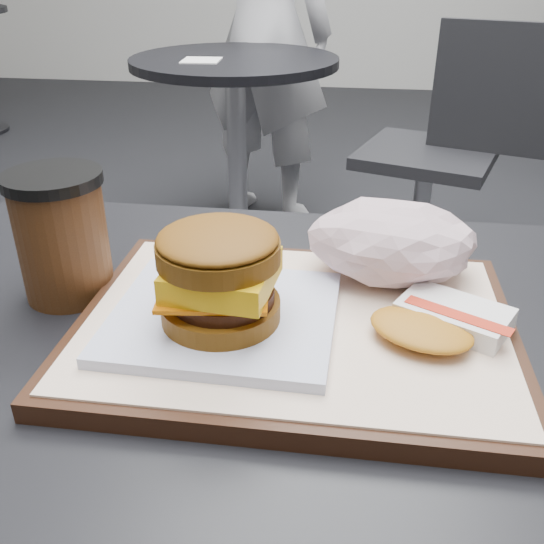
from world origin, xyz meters
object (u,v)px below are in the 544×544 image
Objects in this scene: patron at (264,29)px; serving_tray at (295,327)px; customer_table at (263,494)px; hash_brown at (439,321)px; neighbor_table at (236,117)px; neighbor_chair at (450,141)px; breakfast_sandwich at (221,286)px; coffee_cup at (62,233)px; crumpled_wrapper at (392,241)px.

serving_tray is at bearing 119.59° from patron.
customer_table is 5.93× the size of hash_brown.
neighbor_chair reaches higher than neighbor_table.
patron is at bearing 143.12° from neighbor_chair.
patron reaches higher than hash_brown.
customer_table is 0.25m from breakfast_sandwich.
serving_tray is at bearing 31.36° from customer_table.
patron is at bearing 93.32° from coffee_cup.
breakfast_sandwich is 0.22× the size of neighbor_chair.
neighbor_chair is at bearing -4.64° from neighbor_table.
coffee_cup is (-0.31, -0.05, 0.01)m from crumpled_wrapper.
customer_table is 0.33m from coffee_cup.
breakfast_sandwich is 1.44× the size of hash_brown.
crumpled_wrapper is at bearing 122.32° from patron.
patron is at bearing 98.64° from customer_table.
breakfast_sandwich is at bearing -171.17° from customer_table.
neighbor_table is at bearing 175.36° from neighbor_chair.
serving_tray is 2.82× the size of hash_brown.
coffee_cup reaches higher than neighbor_chair.
hash_brown is 1.07× the size of coffee_cup.
neighbor_chair is at bearing 79.75° from crumpled_wrapper.
breakfast_sandwich reaches higher than serving_tray.
serving_tray is at bearing 19.87° from breakfast_sandwich.
breakfast_sandwich is at bearing -174.85° from hash_brown.
neighbor_table is (-0.46, 1.54, -0.27)m from crumpled_wrapper.
hash_brown is at bearing 5.15° from breakfast_sandwich.
patron is at bearing 86.48° from neighbor_table.
breakfast_sandwich reaches higher than neighbor_chair.
crumpled_wrapper is 0.18× the size of neighbor_chair.
customer_table is at bearing -78.02° from neighbor_table.
crumpled_wrapper is 2.05m from patron.
breakfast_sandwich is (-0.03, -0.01, 0.24)m from customer_table.
neighbor_table is (-0.35, 1.65, -0.03)m from customer_table.
hash_brown is at bearing -98.28° from neighbor_chair.
neighbor_chair reaches higher than hash_brown.
serving_tray is 1.96× the size of breakfast_sandwich.
breakfast_sandwich reaches higher than customer_table.
hash_brown is at bearing -8.23° from coffee_cup.
breakfast_sandwich reaches higher than neighbor_table.
customer_table is 5.01× the size of crumpled_wrapper.
coffee_cup is (-0.35, 0.05, 0.04)m from hash_brown.
neighbor_table is at bearing 106.64° from patron.
customer_table is at bearing 118.80° from patron.
serving_tray is 1.64m from neighbor_chair.
hash_brown is 1.73m from neighbor_table.
coffee_cup reaches higher than serving_tray.
customer_table is 4.13× the size of breakfast_sandwich.
breakfast_sandwich is at bearing -141.43° from crumpled_wrapper.
customer_table is at bearing -175.67° from hash_brown.
coffee_cup reaches higher than breakfast_sandwich.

